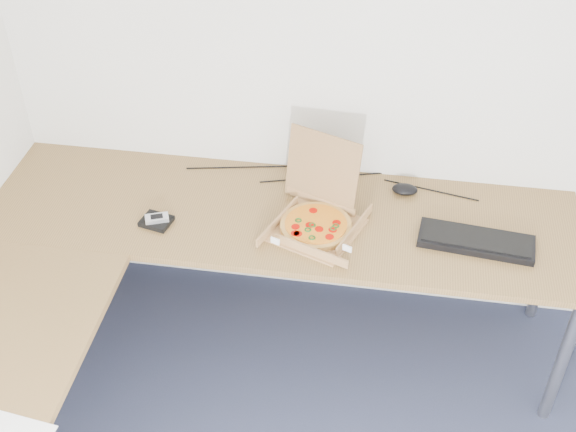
% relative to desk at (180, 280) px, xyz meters
% --- Properties ---
extents(desk, '(2.50, 2.20, 0.73)m').
position_rel_desk_xyz_m(desk, '(0.00, 0.00, 0.00)').
color(desk, olive).
rests_on(desk, ground).
extents(pizza_box, '(0.33, 0.38, 0.33)m').
position_rel_desk_xyz_m(pizza_box, '(0.48, 0.36, 0.07)').
color(pizza_box, '#AD7D4A').
rests_on(pizza_box, desk).
extents(drinking_glass, '(0.07, 0.07, 0.12)m').
position_rel_desk_xyz_m(drinking_glass, '(0.55, 0.53, 0.09)').
color(drinking_glass, silver).
rests_on(drinking_glass, desk).
extents(keyboard, '(0.47, 0.21, 0.03)m').
position_rel_desk_xyz_m(keyboard, '(1.13, 0.36, 0.04)').
color(keyboard, black).
rests_on(keyboard, desk).
extents(mouse, '(0.13, 0.10, 0.04)m').
position_rel_desk_xyz_m(mouse, '(0.83, 0.65, 0.05)').
color(mouse, black).
rests_on(mouse, desk).
extents(wallet, '(0.14, 0.12, 0.02)m').
position_rel_desk_xyz_m(wallet, '(-0.18, 0.28, 0.04)').
color(wallet, black).
rests_on(wallet, desk).
extents(phone, '(0.11, 0.08, 0.02)m').
position_rel_desk_xyz_m(phone, '(-0.17, 0.28, 0.06)').
color(phone, '#B2B5BA').
rests_on(phone, wallet).
extents(cable_bundle, '(0.63, 0.13, 0.01)m').
position_rel_desk_xyz_m(cable_bundle, '(0.47, 0.71, 0.03)').
color(cable_bundle, black).
rests_on(cable_bundle, desk).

